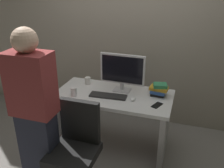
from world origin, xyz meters
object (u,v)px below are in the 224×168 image
object	(u,v)px
monitor	(122,71)
keyboard	(108,96)
person_at_desk	(35,114)
cup_by_monitor	(88,81)
cell_phone	(157,105)
mouse	(133,99)
office_chair	(76,154)
desk	(113,111)
cup_near_keyboard	(74,92)
book_stack	(159,90)

from	to	relation	value
monitor	keyboard	distance (m)	0.34
person_at_desk	cup_by_monitor	size ratio (longest dim) A/B	18.00
cell_phone	monitor	bearing A→B (deg)	173.83
person_at_desk	mouse	xyz separation A→B (m)	(0.75, 0.76, -0.09)
mouse	cup_by_monitor	world-z (taller)	cup_by_monitor
monitor	cell_phone	distance (m)	0.58
person_at_desk	mouse	world-z (taller)	person_at_desk
office_chair	monitor	distance (m)	1.08
desk	cup_near_keyboard	size ratio (longest dim) A/B	13.18
keyboard	cell_phone	bearing A→B (deg)	-7.61
office_chair	cup_near_keyboard	size ratio (longest dim) A/B	9.02
cell_phone	mouse	bearing A→B (deg)	-166.83
cup_by_monitor	office_chair	bearing A→B (deg)	-74.23
desk	person_at_desk	world-z (taller)	person_at_desk
cup_near_keyboard	cell_phone	distance (m)	0.96
cup_near_keyboard	cup_by_monitor	xyz separation A→B (m)	(0.02, 0.37, -0.01)
office_chair	desk	bearing A→B (deg)	80.24
person_at_desk	cell_phone	bearing A→B (deg)	34.79
person_at_desk	mouse	size ratio (longest dim) A/B	16.39
cup_by_monitor	book_stack	xyz separation A→B (m)	(0.92, -0.06, 0.03)
keyboard	office_chair	bearing A→B (deg)	-101.19
monitor	cup_by_monitor	world-z (taller)	monitor
office_chair	book_stack	size ratio (longest dim) A/B	4.33
desk	office_chair	xyz separation A→B (m)	(-0.13, -0.78, -0.08)
desk	person_at_desk	bearing A→B (deg)	-120.43
person_at_desk	book_stack	world-z (taller)	person_at_desk
cell_phone	cup_near_keyboard	bearing A→B (deg)	-154.21
desk	book_stack	world-z (taller)	book_stack
mouse	book_stack	size ratio (longest dim) A/B	0.46
mouse	monitor	bearing A→B (deg)	131.88
desk	monitor	bearing A→B (deg)	60.98
cup_near_keyboard	book_stack	xyz separation A→B (m)	(0.94, 0.31, 0.02)
cup_near_keyboard	cup_by_monitor	size ratio (longest dim) A/B	1.14
office_chair	cell_phone	xyz separation A→B (m)	(0.67, 0.65, 0.31)
person_at_desk	cell_phone	world-z (taller)	person_at_desk
office_chair	cup_by_monitor	bearing A→B (deg)	105.77
desk	person_at_desk	xyz separation A→B (m)	(-0.49, -0.84, 0.34)
cup_by_monitor	book_stack	world-z (taller)	book_stack
cup_near_keyboard	cell_phone	bearing A→B (deg)	3.40
cup_by_monitor	cell_phone	xyz separation A→B (m)	(0.94, -0.31, -0.04)
keyboard	cup_by_monitor	size ratio (longest dim) A/B	4.72
desk	keyboard	size ratio (longest dim) A/B	3.19
monitor	book_stack	world-z (taller)	monitor
mouse	desk	bearing A→B (deg)	162.62
person_at_desk	monitor	world-z (taller)	person_at_desk
cell_phone	cup_by_monitor	bearing A→B (deg)	-175.87
cup_by_monitor	monitor	bearing A→B (deg)	-6.91
desk	office_chair	distance (m)	0.79
monitor	cup_by_monitor	size ratio (longest dim) A/B	5.94
cup_by_monitor	cell_phone	distance (m)	0.99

